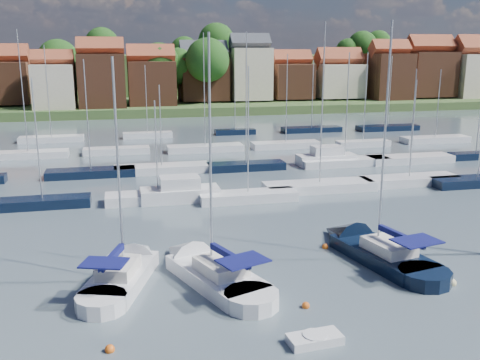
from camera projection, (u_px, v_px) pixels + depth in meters
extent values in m
plane|color=#485762|center=(204.00, 157.00, 68.19)|extent=(260.00, 260.00, 0.00)
cube|color=silver|center=(122.00, 280.00, 30.84)|extent=(4.66, 7.01, 1.20)
cone|color=silver|center=(142.00, 254.00, 34.75)|extent=(3.58, 3.86, 2.70)
cylinder|color=silver|center=(102.00, 306.00, 27.70)|extent=(3.43, 3.43, 1.20)
cube|color=silver|center=(118.00, 268.00, 30.18)|extent=(2.67, 3.17, 0.70)
cylinder|color=#B2B2B7|center=(118.00, 167.00, 29.72)|extent=(0.14, 0.14, 12.00)
cylinder|color=#B2B2B7|center=(112.00, 260.00, 29.11)|extent=(1.26, 3.44, 0.10)
cube|color=#101352|center=(112.00, 257.00, 29.07)|extent=(1.39, 3.33, 0.35)
cube|color=#101352|center=(104.00, 263.00, 27.91)|extent=(2.70, 2.28, 0.08)
cube|color=silver|center=(216.00, 279.00, 30.97)|extent=(5.32, 7.75, 1.20)
cone|color=silver|center=(181.00, 255.00, 34.59)|extent=(4.02, 4.31, 2.98)
cylinder|color=silver|center=(251.00, 303.00, 28.07)|extent=(3.85, 3.85, 1.20)
cube|color=silver|center=(221.00, 267.00, 30.34)|extent=(3.01, 3.53, 0.70)
cylinder|color=#B2B2B7|center=(210.00, 155.00, 29.67)|extent=(0.14, 0.14, 13.26)
cylinder|color=#B2B2B7|center=(230.00, 258.00, 29.34)|extent=(1.50, 3.76, 0.10)
cube|color=#101352|center=(230.00, 256.00, 29.30)|extent=(1.62, 3.64, 0.35)
cube|color=#101352|center=(243.00, 260.00, 28.22)|extent=(3.01, 2.57, 0.08)
cube|color=black|center=(382.00, 258.00, 34.17)|extent=(4.55, 7.89, 1.20)
cone|color=black|center=(340.00, 236.00, 38.27)|extent=(3.77, 4.16, 3.09)
cylinder|color=black|center=(424.00, 280.00, 30.90)|extent=(3.66, 3.66, 1.20)
cube|color=silver|center=(389.00, 246.00, 33.50)|extent=(2.75, 3.47, 0.70)
cylinder|color=#B2B2B7|center=(385.00, 139.00, 32.84)|extent=(0.14, 0.14, 14.05)
cylinder|color=#B2B2B7|center=(401.00, 239.00, 32.39)|extent=(0.95, 4.05, 0.10)
cube|color=#101352|center=(401.00, 236.00, 32.35)|extent=(1.10, 3.89, 0.35)
cube|color=#101352|center=(417.00, 241.00, 31.13)|extent=(2.95, 2.35, 0.08)
cube|color=silver|center=(315.00, 340.00, 24.59)|extent=(2.59, 1.37, 0.49)
cylinder|color=silver|center=(315.00, 337.00, 24.56)|extent=(1.16, 1.16, 0.31)
sphere|color=#D85914|center=(110.00, 351.00, 23.97)|extent=(0.45, 0.45, 0.45)
sphere|color=#D85914|center=(241.00, 309.00, 27.93)|extent=(0.48, 0.48, 0.48)
sphere|color=#D85914|center=(306.00, 307.00, 28.07)|extent=(0.42, 0.42, 0.42)
sphere|color=#D85914|center=(325.00, 248.00, 36.52)|extent=(0.43, 0.43, 0.43)
sphere|color=beige|center=(452.00, 285.00, 30.82)|extent=(0.54, 0.54, 0.54)
cube|color=black|center=(43.00, 204.00, 45.98)|extent=(8.01, 2.24, 1.00)
cylinder|color=#B2B2B7|center=(37.00, 139.00, 44.67)|extent=(0.12, 0.12, 10.16)
cube|color=silver|center=(158.00, 198.00, 47.78)|extent=(9.22, 2.58, 1.00)
cylinder|color=#B2B2B7|center=(156.00, 147.00, 46.70)|extent=(0.12, 0.12, 8.18)
cube|color=silver|center=(248.00, 197.00, 47.97)|extent=(8.78, 2.46, 1.00)
cylinder|color=#B2B2B7|center=(248.00, 131.00, 46.55)|extent=(0.12, 0.12, 11.06)
cube|color=silver|center=(319.00, 187.00, 51.55)|extent=(10.79, 3.02, 1.00)
cylinder|color=#B2B2B7|center=(322.00, 105.00, 49.69)|extent=(0.12, 0.12, 14.87)
cube|color=silver|center=(409.00, 181.00, 53.99)|extent=(10.13, 2.84, 1.00)
cylinder|color=#B2B2B7|center=(413.00, 129.00, 52.75)|extent=(0.12, 0.12, 9.59)
cube|color=black|center=(477.00, 182.00, 53.58)|extent=(9.52, 2.67, 1.00)
cube|color=silver|center=(180.00, 195.00, 47.97)|extent=(7.00, 2.60, 1.40)
cube|color=silver|center=(180.00, 184.00, 47.72)|extent=(3.50, 2.20, 1.30)
cube|color=black|center=(91.00, 174.00, 57.27)|extent=(9.30, 2.60, 1.00)
cylinder|color=#B2B2B7|center=(87.00, 115.00, 55.80)|extent=(0.12, 0.12, 11.48)
cube|color=silver|center=(162.00, 169.00, 59.26)|extent=(10.40, 2.91, 1.00)
cylinder|color=#B2B2B7|center=(161.00, 126.00, 58.11)|extent=(0.12, 0.12, 8.77)
cube|color=black|center=(246.00, 167.00, 60.59)|extent=(8.80, 2.46, 1.00)
cylinder|color=#B2B2B7|center=(246.00, 99.00, 58.80)|extent=(0.12, 0.12, 14.33)
cube|color=silver|center=(344.00, 162.00, 63.05)|extent=(10.73, 3.00, 1.00)
cylinder|color=#B2B2B7|center=(347.00, 106.00, 61.50)|extent=(0.12, 0.12, 12.14)
cube|color=silver|center=(410.00, 160.00, 64.67)|extent=(10.48, 2.93, 1.00)
cylinder|color=#B2B2B7|center=(413.00, 113.00, 63.35)|extent=(0.12, 0.12, 10.28)
cube|color=black|center=(476.00, 156.00, 66.73)|extent=(6.84, 1.91, 1.00)
cylinder|color=#B2B2B7|center=(480.00, 117.00, 65.58)|extent=(0.12, 0.12, 8.82)
cube|color=silver|center=(326.00, 160.00, 63.39)|extent=(7.00, 2.60, 1.40)
cube|color=silver|center=(327.00, 151.00, 63.13)|extent=(3.50, 2.20, 1.30)
cube|color=silver|center=(28.00, 155.00, 67.43)|extent=(9.71, 2.72, 1.00)
cylinder|color=#B2B2B7|center=(22.00, 92.00, 65.57)|extent=(0.12, 0.12, 14.88)
cube|color=silver|center=(117.00, 151.00, 70.05)|extent=(8.49, 2.38, 1.00)
cylinder|color=#B2B2B7|center=(114.00, 104.00, 68.61)|extent=(0.12, 0.12, 11.31)
cube|color=silver|center=(205.00, 149.00, 71.86)|extent=(10.16, 2.85, 1.00)
cylinder|color=#B2B2B7|center=(204.00, 90.00, 70.03)|extent=(0.12, 0.12, 14.59)
cube|color=silver|center=(286.00, 145.00, 74.42)|extent=(9.53, 2.67, 1.00)
cylinder|color=#B2B2B7|center=(287.00, 99.00, 72.91)|extent=(0.12, 0.12, 11.91)
cube|color=silver|center=(363.00, 144.00, 75.47)|extent=(7.62, 2.13, 1.00)
cylinder|color=#B2B2B7|center=(365.00, 97.00, 73.93)|extent=(0.12, 0.12, 12.13)
cube|color=silver|center=(435.00, 140.00, 79.09)|extent=(10.17, 2.85, 1.00)
cylinder|color=#B2B2B7|center=(438.00, 103.00, 77.83)|extent=(0.12, 0.12, 9.73)
cube|color=silver|center=(52.00, 139.00, 79.45)|extent=(9.24, 2.59, 1.00)
cylinder|color=#B2B2B7|center=(48.00, 91.00, 77.79)|extent=(0.12, 0.12, 13.17)
cube|color=silver|center=(148.00, 135.00, 83.20)|extent=(7.57, 2.12, 1.00)
cylinder|color=#B2B2B7|center=(146.00, 99.00, 81.89)|extent=(0.12, 0.12, 10.24)
cube|color=black|center=(235.00, 132.00, 86.37)|extent=(6.58, 1.84, 1.00)
cylinder|color=#B2B2B7|center=(235.00, 104.00, 85.31)|extent=(0.12, 0.12, 8.01)
cube|color=black|center=(311.00, 130.00, 89.11)|extent=(9.92, 2.78, 1.00)
cylinder|color=#B2B2B7|center=(313.00, 94.00, 87.72)|extent=(0.12, 0.12, 10.92)
cube|color=black|center=(388.00, 128.00, 91.00)|extent=(10.55, 2.95, 1.00)
cylinder|color=#B2B2B7|center=(390.00, 91.00, 89.53)|extent=(0.12, 0.12, 11.51)
cube|color=#47582C|center=(158.00, 101.00, 141.12)|extent=(200.00, 70.00, 3.00)
cube|color=#47582C|center=(151.00, 78.00, 163.71)|extent=(200.00, 60.00, 14.00)
cube|color=brown|center=(5.00, 83.00, 114.20)|extent=(10.37, 9.97, 8.73)
cube|color=brown|center=(3.00, 56.00, 112.87)|extent=(10.57, 5.13, 5.13)
cube|color=beige|center=(55.00, 87.00, 108.33)|extent=(8.09, 8.80, 8.96)
cube|color=brown|center=(52.00, 59.00, 107.04)|extent=(8.25, 4.00, 4.00)
cube|color=brown|center=(102.00, 81.00, 111.00)|extent=(9.36, 10.17, 10.97)
cube|color=brown|center=(100.00, 48.00, 109.44)|extent=(9.54, 4.63, 4.63)
cube|color=brown|center=(152.00, 84.00, 115.02)|extent=(9.90, 8.56, 9.42)
cube|color=brown|center=(151.00, 55.00, 113.63)|extent=(10.10, 4.90, 4.90)
cube|color=brown|center=(204.00, 79.00, 122.22)|extent=(10.59, 8.93, 9.49)
cube|color=#383A42|center=(203.00, 52.00, 120.80)|extent=(10.80, 5.24, 5.24)
cube|color=beige|center=(250.00, 74.00, 123.44)|extent=(9.01, 8.61, 11.65)
cube|color=#383A42|center=(250.00, 43.00, 121.82)|extent=(9.19, 4.46, 4.46)
cube|color=brown|center=(291.00, 81.00, 127.26)|extent=(9.10, 9.34, 8.00)
cube|color=brown|center=(292.00, 59.00, 126.06)|extent=(9.28, 4.50, 4.50)
cube|color=beige|center=(338.00, 81.00, 129.42)|extent=(10.86, 9.59, 7.88)
cube|color=brown|center=(339.00, 59.00, 128.19)|extent=(11.07, 5.37, 5.37)
cube|color=brown|center=(388.00, 77.00, 129.21)|extent=(9.18, 9.96, 10.97)
cube|color=brown|center=(390.00, 49.00, 127.66)|extent=(9.36, 4.54, 4.54)
cube|color=brown|center=(428.00, 74.00, 132.78)|extent=(11.39, 9.67, 10.76)
cube|color=brown|center=(430.00, 46.00, 131.19)|extent=(11.62, 5.64, 5.64)
cube|color=beige|center=(478.00, 76.00, 133.90)|extent=(12.95, 8.52, 10.80)
cube|color=brown|center=(480.00, 48.00, 132.26)|extent=(13.21, 6.41, 6.41)
cylinder|color=#382619|center=(361.00, 68.00, 149.99)|extent=(0.50, 0.50, 4.47)
sphere|color=#2A541A|center=(362.00, 46.00, 148.57)|extent=(8.18, 8.18, 8.18)
cylinder|color=#382619|center=(180.00, 93.00, 121.06)|extent=(0.50, 0.50, 4.46)
sphere|color=#2A541A|center=(179.00, 66.00, 119.64)|extent=(8.15, 8.15, 8.15)
cylinder|color=#382619|center=(217.00, 69.00, 139.30)|extent=(0.50, 0.50, 5.15)
sphere|color=#2A541A|center=(216.00, 41.00, 137.66)|extent=(9.41, 9.41, 9.41)
cylinder|color=#382619|center=(103.00, 69.00, 135.59)|extent=(0.50, 0.50, 4.56)
sphere|color=#2A541A|center=(102.00, 44.00, 134.13)|extent=(8.34, 8.34, 8.34)
cylinder|color=#382619|center=(61.00, 91.00, 124.07)|extent=(0.50, 0.50, 5.15)
sphere|color=#2A541A|center=(58.00, 60.00, 122.43)|extent=(9.42, 9.42, 9.42)
cylinder|color=#382619|center=(218.00, 91.00, 131.67)|extent=(0.50, 0.50, 3.77)
sphere|color=#2A541A|center=(217.00, 70.00, 130.47)|extent=(6.89, 6.89, 6.89)
cylinder|color=#382619|center=(208.00, 93.00, 117.44)|extent=(0.50, 0.50, 5.21)
sphere|color=#2A541A|center=(207.00, 60.00, 115.78)|extent=(9.53, 9.53, 9.53)
cylinder|color=#382619|center=(401.00, 91.00, 139.21)|extent=(0.50, 0.50, 2.97)
sphere|color=#2A541A|center=(402.00, 75.00, 138.26)|extent=(5.44, 5.44, 5.44)
cylinder|color=#382619|center=(160.00, 94.00, 117.96)|extent=(0.50, 0.50, 4.84)
sphere|color=#2A541A|center=(159.00, 63.00, 116.42)|extent=(8.85, 8.85, 8.85)
cylinder|color=#382619|center=(347.00, 69.00, 149.39)|extent=(0.50, 0.50, 3.72)
sphere|color=#2A541A|center=(348.00, 51.00, 148.21)|extent=(6.80, 6.80, 6.80)
cylinder|color=#382619|center=(388.00, 91.00, 130.28)|extent=(0.50, 0.50, 4.05)
sphere|color=#2A541A|center=(389.00, 68.00, 128.99)|extent=(7.40, 7.40, 7.40)
cylinder|color=#382619|center=(185.00, 72.00, 137.29)|extent=(0.50, 0.50, 3.93)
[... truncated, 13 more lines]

